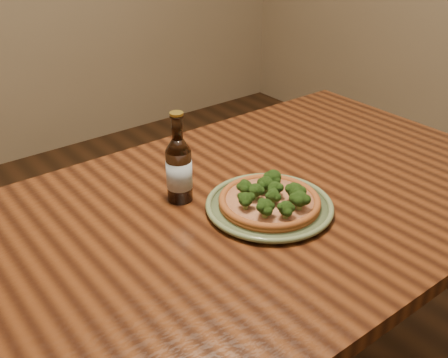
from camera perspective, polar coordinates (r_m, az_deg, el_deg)
table at (r=1.31m, az=1.29°, el=-6.67°), size 1.60×0.90×0.75m
plate at (r=1.25m, az=4.95°, el=-2.94°), size 0.30×0.30×0.02m
pizza at (r=1.24m, az=5.04°, el=-2.25°), size 0.24×0.24×0.06m
beer_bottle at (r=1.25m, az=-4.92°, el=1.12°), size 0.06×0.06×0.23m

